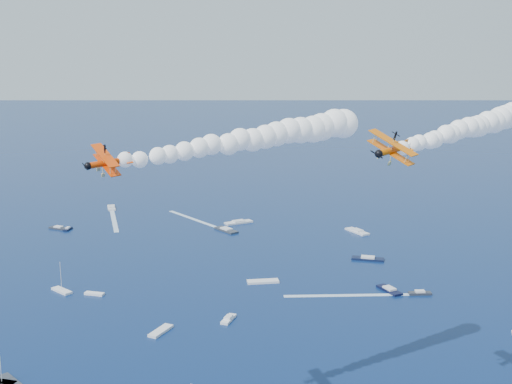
# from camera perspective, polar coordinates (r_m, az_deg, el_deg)

# --- Properties ---
(biplane_lead) EXTENTS (13.75, 13.70, 9.44)m
(biplane_lead) POSITION_cam_1_polar(r_m,az_deg,el_deg) (113.33, 11.80, 3.61)
(biplane_lead) COLOR orange
(biplane_trail) EXTENTS (11.57, 12.14, 7.85)m
(biplane_trail) POSITION_cam_1_polar(r_m,az_deg,el_deg) (104.88, -12.76, 2.52)
(biplane_trail) COLOR #EC4004
(smoke_trail_lead) EXTENTS (52.12, 51.76, 9.35)m
(smoke_trail_lead) POSITION_cam_1_polar(r_m,az_deg,el_deg) (134.13, 18.18, 5.35)
(smoke_trail_lead) COLOR white
(smoke_trail_trail) EXTENTS (52.08, 50.79, 9.35)m
(smoke_trail_trail) POSITION_cam_1_polar(r_m,az_deg,el_deg) (115.12, -0.91, 4.59)
(smoke_trail_trail) COLOR white
(spectator_boats) EXTENTS (215.38, 186.98, 0.70)m
(spectator_boats) POSITION_cam_1_polar(r_m,az_deg,el_deg) (212.17, 2.02, -7.62)
(spectator_boats) COLOR silver
(spectator_boats) RESTS_ON ground
(boat_wakes) EXTENTS (124.97, 103.93, 0.04)m
(boat_wakes) POSITION_cam_1_polar(r_m,az_deg,el_deg) (257.71, -4.63, -4.14)
(boat_wakes) COLOR white
(boat_wakes) RESTS_ON ground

